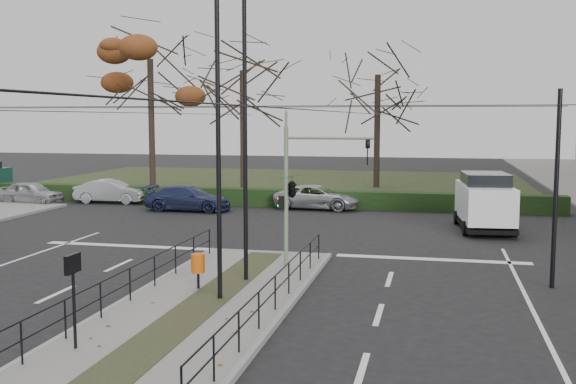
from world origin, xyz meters
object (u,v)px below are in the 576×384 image
Objects in this scene: info_panel at (73,275)px; parked_car_fourth at (317,197)px; rust_tree at (150,59)px; streetlamp_median_near at (219,134)px; parked_car_first at (31,193)px; parked_car_third at (188,198)px; streetlamp_median_far at (246,131)px; white_van at (485,201)px; traffic_light at (294,186)px; litter_bin at (198,264)px; parked_car_second at (111,191)px; bare_tree_center at (378,83)px; bare_tree_near at (243,80)px.

info_panel reaches higher than parked_car_fourth.
info_panel is 0.17× the size of rust_tree.
streetlamp_median_near is 1.85× the size of parked_car_fourth.
parked_car_first is (-16.13, 22.94, -1.10)m from info_panel.
streetlamp_median_far is at bearing -153.12° from parked_car_third.
streetlamp_median_far is 0.74× the size of rust_tree.
parked_car_third is 0.91× the size of white_van.
traffic_light is 23.77m from parked_car_first.
litter_bin is 5.62m from info_panel.
traffic_light is at bearing -124.34° from white_van.
white_van is at bearing -92.38° from parked_car_first.
rust_tree is (-22.49, 13.98, 7.97)m from white_van.
parked_car_second is 20.50m from bare_tree_center.
parked_car_fourth is 0.40× the size of rust_tree.
parked_car_first is at bearing 143.82° from traffic_light.
info_panel reaches higher than litter_bin.
streetlamp_median_near is 24.39m from parked_car_second.
litter_bin is 0.24× the size of parked_car_second.
streetlamp_median_near is at bearing -156.44° from parked_car_third.
streetlamp_median_far is 2.11× the size of parked_car_second.
parked_car_second reaches higher than parked_car_third.
streetlamp_median_near reaches higher than traffic_light.
parked_car_third is (-8.85, 13.20, -2.18)m from traffic_light.
parked_car_second is 6.26m from parked_car_third.
white_van is (8.74, -5.51, 0.69)m from parked_car_fourth.
parked_car_first is 0.37× the size of bare_tree_center.
traffic_light is 2.25× the size of info_panel.
parked_car_second is at bearing 124.23° from streetlamp_median_near.
streetlamp_median_near is at bearing -92.53° from streetlamp_median_far.
streetlamp_median_near is 2.26× the size of parked_car_first.
parked_car_first is 0.76× the size of white_van.
streetlamp_median_near is 2.10× the size of parked_car_second.
streetlamp_median_far is 24.55m from parked_car_first.
parked_car_first is 0.82× the size of parked_car_fourth.
rust_tree reaches higher than litter_bin.
info_panel is 30.41m from bare_tree_near.
parked_car_first is at bearing -150.16° from bare_tree_near.
parked_car_fourth is at bearing -40.87° from bare_tree_near.
traffic_light is 28.02m from bare_tree_center.
white_van reaches higher than parked_car_third.
info_panel is 36.08m from rust_tree.
streetlamp_median_far is 17.69m from parked_car_third.
info_panel is 24.48m from parked_car_fourth.
parked_car_fourth is at bearing 92.28° from streetlamp_median_near.
parked_car_first is (-17.96, 18.39, -4.03)m from streetlamp_median_near.
bare_tree_near is (11.36, 6.52, 6.92)m from parked_car_first.
info_panel is 28.07m from parked_car_first.
bare_tree_near is (1.10, 7.30, 6.91)m from parked_car_third.
white_van is 0.43× the size of rust_tree.
white_van is at bearing 55.66° from traffic_light.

